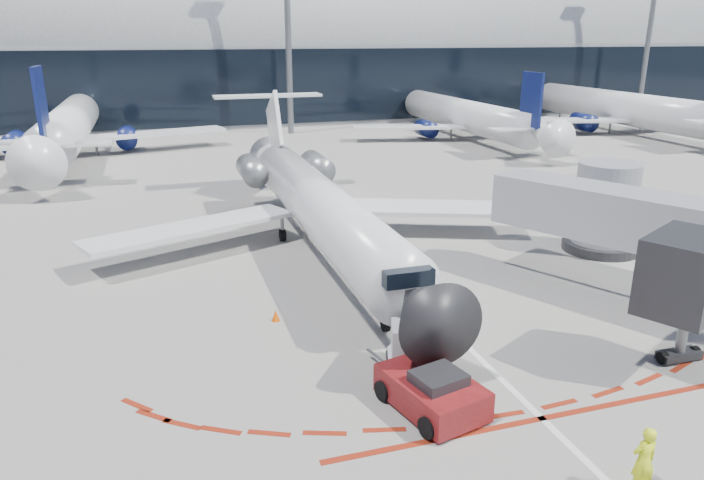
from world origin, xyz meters
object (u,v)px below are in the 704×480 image
object	(u,v)px
regional_jet	(315,201)
uld_container	(411,346)
ramp_worker	(644,461)
pushback_tug	(432,391)

from	to	relation	value
regional_jet	uld_container	distance (m)	14.08
ramp_worker	uld_container	distance (m)	8.27
pushback_tug	ramp_worker	bearing A→B (deg)	-69.06
pushback_tug	uld_container	world-z (taller)	uld_container
regional_jet	pushback_tug	size ratio (longest dim) A/B	5.54
pushback_tug	uld_container	size ratio (longest dim) A/B	2.61
ramp_worker	uld_container	bearing A→B (deg)	-64.18
pushback_tug	ramp_worker	size ratio (longest dim) A/B	2.87
regional_jet	pushback_tug	xyz separation A→B (m)	(-0.51, -16.56, -1.92)
regional_jet	pushback_tug	distance (m)	16.68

